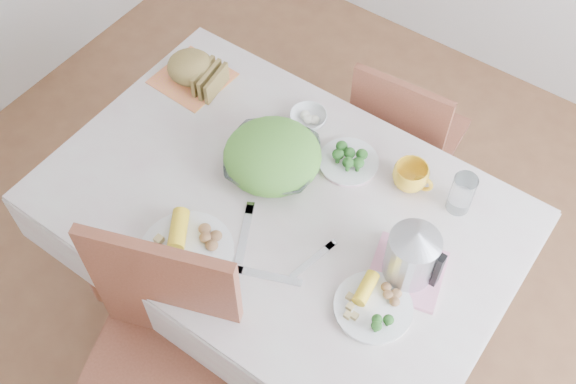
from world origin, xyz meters
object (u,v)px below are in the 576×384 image
Objects in this scene: salad_bowl at (273,161)px; electric_kettle at (412,253)px; chair_far at (409,129)px; dining_table at (280,263)px; dinner_plate_right at (373,307)px; dinner_plate_left at (187,253)px; yellow_mug at (410,176)px.

electric_kettle reaches higher than salad_bowl.
dining_table is at bearing 78.22° from chair_far.
chair_far is 0.77m from salad_bowl.
chair_far is at bearing 120.18° from electric_kettle.
dinner_plate_right is at bearing -24.52° from salad_bowl.
chair_far is at bearing 79.05° from dinner_plate_left.
dinner_plate_left is 0.68m from electric_kettle.
dinner_plate_right is 0.47m from yellow_mug.
dining_table is 0.45m from salad_bowl.
dinner_plate_right is (0.54, -0.25, -0.03)m from salad_bowl.
dining_table is 4.60× the size of salad_bowl.
yellow_mug is at bearing 109.52° from chair_far.
chair_far is at bearing 73.61° from salad_bowl.
dining_table is 11.92× the size of yellow_mug.
yellow_mug is (-0.14, 0.45, 0.04)m from dinner_plate_right.
yellow_mug reaches higher than dinner_plate_left.
chair_far is at bearing 83.16° from dining_table.
salad_bowl is 1.32× the size of dinner_plate_right.
dinner_plate_left is 1.26× the size of dinner_plate_right.
chair_far is 4.15× the size of electric_kettle.
yellow_mug reaches higher than salad_bowl.
electric_kettle is at bearing -61.37° from yellow_mug.
electric_kettle reaches higher than chair_far.
dinner_plate_right is 0.20m from electric_kettle.
chair_far reaches higher than dinner_plate_left.
salad_bowl is 0.45m from yellow_mug.
salad_bowl reaches higher than dinner_plate_right.
dining_table is 0.61m from dinner_plate_right.
dinner_plate_left is at bearing -123.88° from yellow_mug.
dinner_plate_right is (0.56, 0.17, 0.00)m from dinner_plate_left.
salad_bowl is 2.59× the size of yellow_mug.
chair_far is 7.49× the size of yellow_mug.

